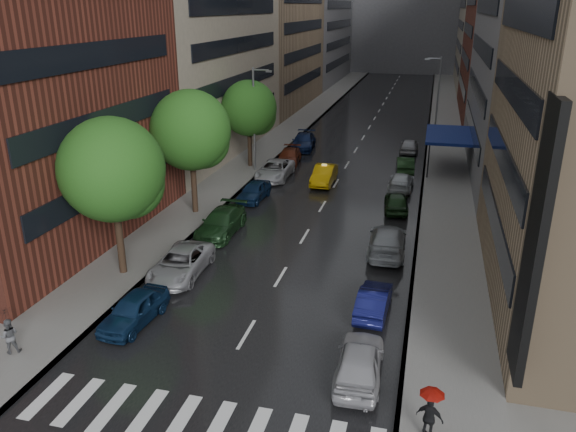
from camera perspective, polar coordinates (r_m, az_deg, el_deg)
The scene contains 16 objects.
ground at distance 23.21m, azimuth -7.51°, elevation -16.99°, with size 220.00×220.00×0.00m, color gray.
road at distance 68.77m, azimuth 8.06°, elevation 8.59°, with size 14.00×140.00×0.01m, color black.
sidewalk_left at distance 70.29m, azimuth 0.68°, elevation 9.11°, with size 4.00×140.00×0.15m, color gray.
sidewalk_right at distance 68.39m, azimuth 15.64°, elevation 8.03°, with size 4.00×140.00×0.15m, color gray.
crosswalk at distance 21.72m, azimuth -9.04°, elevation -20.12°, with size 13.15×2.80×0.01m.
tree_near at distance 30.77m, azimuth -17.45°, elevation 4.49°, with size 5.55×5.55×8.84m.
tree_mid at distance 39.46m, azimuth -9.86°, elevation 8.56°, with size 5.56×5.56×8.85m.
tree_far at distance 51.28m, azimuth -3.99°, elevation 10.85°, with size 5.00×5.00×7.96m.
taxi at distance 47.30m, azimuth 3.69°, elevation 4.21°, with size 1.63×4.67×1.54m, color #DFA60B.
parked_cars_left at distance 43.34m, azimuth -3.42°, elevation 2.64°, with size 2.70×40.55×1.58m.
parked_cars_right at distance 39.55m, azimuth 10.74°, elevation 0.49°, with size 2.41×42.62×1.58m.
ped_black_umbrella at distance 26.85m, azimuth -26.62°, elevation -10.03°, with size 0.98×0.98×2.09m.
ped_red_umbrella at distance 20.59m, azimuth 14.28°, elevation -18.46°, with size 1.03×0.82×2.01m.
street_lamp_left at distance 50.12m, azimuth -3.39°, elevation 9.99°, with size 1.74×0.22×9.00m.
street_lamp_right at distance 62.60m, azimuth 14.90°, elevation 11.48°, with size 1.74×0.22×9.00m.
awning at distance 53.08m, azimuth 16.02°, elevation 7.90°, with size 4.00×8.00×3.12m.
Camera 1 is at (7.34, -16.91, 14.10)m, focal length 35.00 mm.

